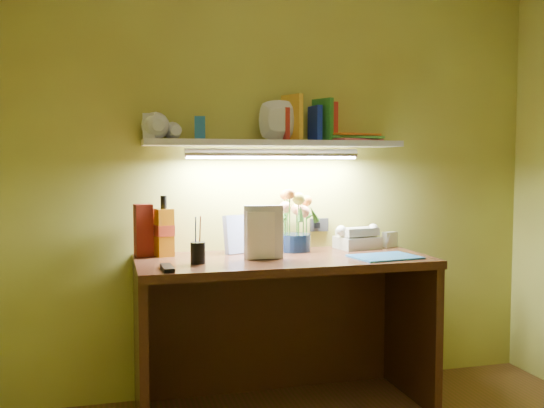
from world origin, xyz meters
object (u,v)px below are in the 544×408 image
Objects in this scene: desk_clock at (390,239)px; whisky_bottle at (164,226)px; desk at (284,334)px; flower_bouquet at (294,221)px; telephone at (357,237)px.

whisky_bottle is (-1.20, -0.01, 0.11)m from desk_clock.
desk_clock reaches higher than desk.
desk_clock is (0.65, 0.19, 0.42)m from desk.
flower_bouquet reaches higher than desk_clock.
desk is 0.66m from telephone.
flower_bouquet is 3.81× the size of desk_clock.
desk is at bearing -18.18° from whisky_bottle.
whisky_bottle is (-0.66, -0.00, -0.01)m from flower_bouquet.
desk_clock is 1.21m from whisky_bottle.
flower_bouquet is 1.46× the size of telephone.
whisky_bottle reaches higher than telephone.
flower_bouquet is 1.04× the size of whisky_bottle.
flower_bouquet reaches higher than desk.
flower_bouquet is at bearing 0.33° from whisky_bottle.
desk_clock is at bearing 16.62° from desk.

